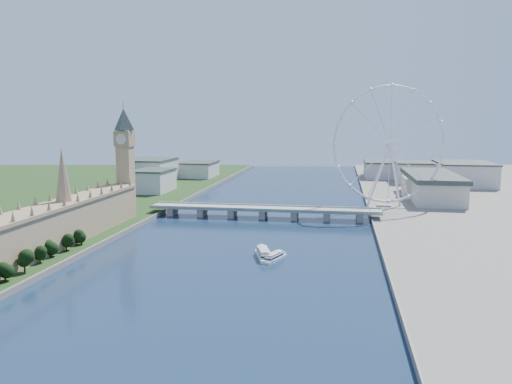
# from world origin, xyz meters

# --- Properties ---
(ground) EXTENTS (2000.00, 2000.00, 0.00)m
(ground) POSITION_xyz_m (0.00, 0.00, 0.00)
(ground) COLOR #1D3E51
(ground) RESTS_ON ground
(parliament_range) EXTENTS (24.00, 200.00, 70.00)m
(parliament_range) POSITION_xyz_m (-128.00, 170.00, 18.48)
(parliament_range) COLOR tan
(parliament_range) RESTS_ON ground
(big_ben) EXTENTS (20.02, 20.02, 110.00)m
(big_ben) POSITION_xyz_m (-128.00, 278.00, 66.57)
(big_ben) COLOR tan
(big_ben) RESTS_ON ground
(westminster_bridge) EXTENTS (220.00, 22.00, 9.50)m
(westminster_bridge) POSITION_xyz_m (0.00, 300.00, 6.63)
(westminster_bridge) COLOR gray
(westminster_bridge) RESTS_ON ground
(london_eye) EXTENTS (113.60, 39.12, 124.30)m
(london_eye) POSITION_xyz_m (119.98, 355.08, 67.52)
(london_eye) COLOR silver
(london_eye) RESTS_ON ground
(county_hall) EXTENTS (54.00, 144.00, 35.00)m
(county_hall) POSITION_xyz_m (175.00, 430.00, 0.00)
(county_hall) COLOR beige
(county_hall) RESTS_ON ground
(city_skyline) EXTENTS (505.00, 280.00, 32.00)m
(city_skyline) POSITION_xyz_m (39.22, 560.08, 16.96)
(city_skyline) COLOR beige
(city_skyline) RESTS_ON ground
(tour_boat_near) EXTENTS (17.39, 33.09, 7.11)m
(tour_boat_near) POSITION_xyz_m (21.55, 160.72, 0.00)
(tour_boat_near) COLOR silver
(tour_boat_near) RESTS_ON ground
(tour_boat_far) EXTENTS (15.42, 26.20, 5.62)m
(tour_boat_far) POSITION_xyz_m (29.14, 156.44, 0.00)
(tour_boat_far) COLOR white
(tour_boat_far) RESTS_ON ground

